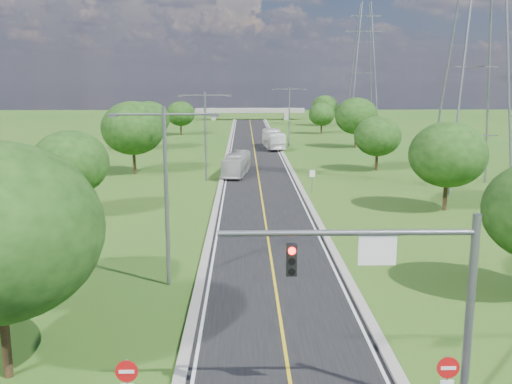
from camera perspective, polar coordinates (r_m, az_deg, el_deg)
The scene contains 25 objects.
ground at distance 79.57m, azimuth 0.01°, elevation 3.05°, with size 260.00×260.00×0.00m, color #2A5A19.
road at distance 85.51m, azimuth -0.08°, elevation 3.65°, with size 8.00×150.00×0.06m, color black.
curb_left at distance 85.51m, azimuth -2.93°, elevation 3.69°, with size 0.50×150.00×0.22m, color gray.
curb_right at distance 85.69m, azimuth 2.77°, elevation 3.71°, with size 0.50×150.00×0.22m, color gray.
signal_mast at distance 19.67m, azimuth 15.02°, elevation -8.69°, with size 8.54×0.33×7.20m.
do_not_enter_left at distance 20.14m, azimuth -12.76°, elevation -17.89°, with size 0.76×0.11×2.50m.
do_not_enter_right at distance 20.88m, azimuth 18.60°, elevation -17.10°, with size 0.76×0.11×2.50m.
speed_limit_sign at distance 57.98m, azimuth 5.64°, elevation 1.47°, with size 0.55×0.09×2.40m.
overpass at distance 158.98m, azimuth -0.63°, elevation 8.09°, with size 30.00×3.00×3.20m.
streetlight_near_left at distance 31.50m, azimuth -9.00°, elevation 1.04°, with size 5.90×0.25×10.00m.
streetlight_mid_left at distance 64.10m, azimuth -5.09°, elevation 6.34°, with size 5.90×0.25×10.00m.
streetlight_far_right at distance 97.18m, azimuth 3.35°, elevation 8.07°, with size 5.90×0.25×10.00m.
power_tower_near at distance 63.38m, azimuth 21.31°, elevation 12.87°, with size 9.00×6.40×28.00m.
power_tower_far at distance 136.58m, azimuth 10.71°, elevation 12.23°, with size 9.00×6.40×28.00m.
tree_lb at distance 49.32m, azimuth -18.07°, elevation 2.80°, with size 6.30×6.30×7.33m.
tree_lc at distance 70.23m, azimuth -12.21°, elevation 6.26°, with size 7.56×7.56×8.79m.
tree_ld at distance 94.19m, azimuth -10.66°, elevation 7.18°, with size 6.72×6.72×7.82m.
tree_le at distance 117.63m, azimuth -7.55°, elevation 7.78°, with size 5.88×5.88×6.84m.
tree_rb at distance 52.26m, azimuth 18.64°, elevation 3.56°, with size 6.72×6.72×7.82m.
tree_rc at distance 73.02m, azimuth 12.06°, elevation 5.48°, with size 5.88×5.88×6.84m.
tree_rd at distance 96.75m, azimuth 10.00°, elevation 7.50°, with size 7.14×7.14×8.30m.
tree_re at distance 120.05m, azimuth 6.58°, elevation 7.72°, with size 5.46×5.46×6.35m.
tree_rf at distance 140.28m, azimuth 6.91°, elevation 8.49°, with size 6.30×6.30×7.33m.
bus_outbound at distance 94.13m, azimuth 1.77°, elevation 5.31°, with size 2.55×10.92×3.04m, color white.
bus_inbound at distance 68.29m, azimuth -1.95°, elevation 2.82°, with size 2.19×9.37×2.61m, color beige.
Camera 1 is at (-1.74, -18.71, 11.52)m, focal length 40.00 mm.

